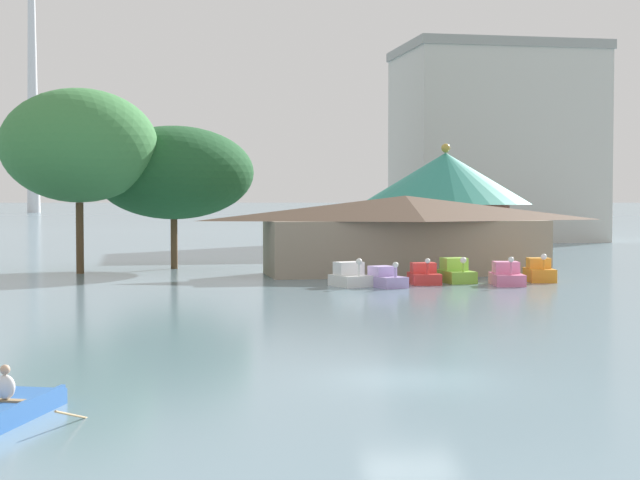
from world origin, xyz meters
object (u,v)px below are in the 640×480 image
pedal_boat_pink (507,276)px  pedal_boat_lime (455,273)px  pedal_boat_orange (539,272)px  background_building_block (495,144)px  pedal_boat_white (350,277)px  shoreline_tree_tall_left (79,146)px  pedal_boat_red (424,275)px  boathouse (405,233)px  shoreline_tree_mid (174,173)px  pedal_boat_lavender (385,279)px  green_roof_pavilion (445,198)px

pedal_boat_pink → pedal_boat_lime: bearing=-124.4°
pedal_boat_orange → background_building_block: 56.20m
pedal_boat_white → shoreline_tree_tall_left: size_ratio=0.22×
pedal_boat_red → pedal_boat_orange: bearing=97.7°
pedal_boat_orange → boathouse: bearing=-128.5°
pedal_boat_orange → shoreline_tree_tall_left: (-26.00, 11.06, 7.48)m
boathouse → shoreline_tree_tall_left: 21.14m
boathouse → background_building_block: (22.95, 46.05, 8.17)m
pedal_boat_red → boathouse: bearing=178.2°
pedal_boat_red → pedal_boat_lime: bearing=114.9°
pedal_boat_red → pedal_boat_pink: size_ratio=0.81×
pedal_boat_white → pedal_boat_red: (4.31, 0.68, -0.05)m
pedal_boat_lime → shoreline_tree_tall_left: shoreline_tree_tall_left is taller
pedal_boat_orange → shoreline_tree_mid: (-20.01, 14.20, 5.90)m
shoreline_tree_mid → pedal_boat_lime: bearing=-42.3°
pedal_boat_lime → pedal_boat_pink: size_ratio=0.95×
pedal_boat_pink → pedal_boat_orange: (2.63, 1.75, 0.04)m
shoreline_tree_tall_left → background_building_block: background_building_block is taller
pedal_boat_lavender → pedal_boat_orange: (9.50, 1.74, 0.10)m
green_roof_pavilion → background_building_block: (15.95, 32.14, 6.01)m
green_roof_pavilion → shoreline_tree_mid: shoreline_tree_mid is taller
pedal_boat_white → shoreline_tree_mid: (-8.79, 15.20, 5.92)m
pedal_boat_white → pedal_boat_pink: (8.58, -0.74, -0.02)m
pedal_boat_orange → background_building_block: bearing=171.0°
pedal_boat_pink → background_building_block: background_building_block is taller
green_roof_pavilion → shoreline_tree_mid: size_ratio=1.23×
shoreline_tree_mid → pedal_boat_lavender: bearing=-56.6°
pedal_boat_lavender → shoreline_tree_tall_left: (-16.50, 12.80, 7.58)m
pedal_boat_orange → green_roof_pavilion: size_ratio=0.19×
pedal_boat_white → shoreline_tree_tall_left: (-14.79, 12.07, 7.51)m
pedal_boat_pink → pedal_boat_orange: bearing=133.7°
pedal_boat_lime → background_building_block: size_ratio=0.13×
pedal_boat_red → pedal_boat_orange: pedal_boat_orange is taller
pedal_boat_red → pedal_boat_lime: 2.19m
shoreline_tree_tall_left → boathouse: bearing=-12.7°
pedal_boat_pink → shoreline_tree_mid: bearing=-122.4°
pedal_boat_red → shoreline_tree_tall_left: shoreline_tree_tall_left is taller
boathouse → shoreline_tree_tall_left: size_ratio=1.59×
pedal_boat_red → background_building_block: size_ratio=0.11×
pedal_boat_pink → boathouse: (-3.45, 8.32, 2.07)m
green_roof_pavilion → pedal_boat_orange: bearing=-92.6°
pedal_boat_lavender → boathouse: size_ratio=0.15×
pedal_boat_lavender → shoreline_tree_tall_left: bearing=-144.7°
background_building_block → pedal_boat_orange: bearing=-107.8°
background_building_block → pedal_boat_pink: bearing=-109.7°
pedal_boat_lavender → shoreline_tree_tall_left: 22.22m
pedal_boat_lavender → pedal_boat_orange: size_ratio=1.15×
pedal_boat_white → pedal_boat_orange: 11.26m
pedal_boat_lime → shoreline_tree_mid: shoreline_tree_mid is taller
pedal_boat_lime → shoreline_tree_tall_left: (-21.16, 10.64, 7.48)m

